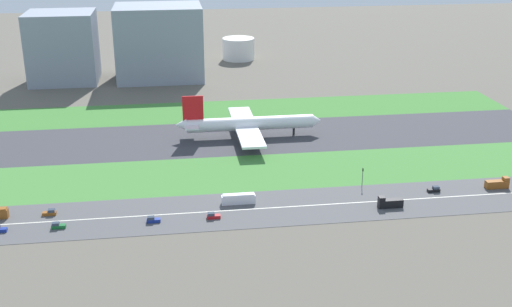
# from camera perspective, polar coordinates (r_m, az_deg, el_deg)

# --- Properties ---
(ground_plane) EXTENTS (800.00, 800.00, 0.00)m
(ground_plane) POSITION_cam_1_polar(r_m,az_deg,el_deg) (282.12, -1.40, 1.45)
(ground_plane) COLOR #5B564C
(runway) EXTENTS (280.00, 46.00, 0.10)m
(runway) POSITION_cam_1_polar(r_m,az_deg,el_deg) (282.10, -1.40, 1.46)
(runway) COLOR #38383D
(runway) RESTS_ON ground_plane
(grass_median_north) EXTENTS (280.00, 36.00, 0.10)m
(grass_median_north) POSITION_cam_1_polar(r_m,az_deg,el_deg) (320.85, -2.27, 3.86)
(grass_median_north) COLOR #3D7A33
(grass_median_north) RESTS_ON ground_plane
(grass_median_south) EXTENTS (280.00, 36.00, 0.10)m
(grass_median_south) POSITION_cam_1_polar(r_m,az_deg,el_deg) (244.10, -0.26, -1.70)
(grass_median_south) COLOR #427F38
(grass_median_south) RESTS_ON ground_plane
(highway) EXTENTS (280.00, 28.00, 0.10)m
(highway) POSITION_cam_1_polar(r_m,az_deg,el_deg) (215.20, 0.90, -4.93)
(highway) COLOR #4C4C4F
(highway) RESTS_ON ground_plane
(highway_centerline) EXTENTS (266.00, 0.50, 0.01)m
(highway_centerline) POSITION_cam_1_polar(r_m,az_deg,el_deg) (215.17, 0.90, -4.92)
(highway_centerline) COLOR silver
(highway_centerline) RESTS_ON highway
(airliner) EXTENTS (65.00, 56.00, 19.70)m
(airliner) POSITION_cam_1_polar(r_m,az_deg,el_deg) (280.43, -0.85, 2.68)
(airliner) COLOR white
(airliner) RESTS_ON runway
(car_4) EXTENTS (4.40, 1.80, 2.00)m
(car_4) POSITION_cam_1_polar(r_m,az_deg,el_deg) (208.26, -9.22, -5.88)
(car_4) COLOR navy
(car_4) RESTS_ON highway
(bus_1) EXTENTS (11.60, 2.50, 3.50)m
(bus_1) POSITION_cam_1_polar(r_m,az_deg,el_deg) (217.85, -1.59, -4.09)
(bus_1) COLOR silver
(bus_1) RESTS_ON highway
(car_6) EXTENTS (4.40, 1.80, 2.00)m
(car_6) POSITION_cam_1_polar(r_m,az_deg,el_deg) (211.35, -17.33, -6.19)
(car_6) COLOR #19662D
(car_6) RESTS_ON highway
(car_3) EXTENTS (4.40, 1.80, 2.00)m
(car_3) POSITION_cam_1_polar(r_m,az_deg,el_deg) (220.92, -17.98, -5.06)
(car_3) COLOR brown
(car_3) RESTS_ON highway
(car_1) EXTENTS (4.40, 1.80, 2.00)m
(car_1) POSITION_cam_1_polar(r_m,az_deg,el_deg) (208.50, -3.87, -5.60)
(car_1) COLOR #B2191E
(car_1) RESTS_ON highway
(car_0) EXTENTS (4.40, 1.80, 2.00)m
(car_0) POSITION_cam_1_polar(r_m,az_deg,el_deg) (235.90, 15.68, -3.12)
(car_0) COLOR black
(car_0) RESTS_ON highway
(truck_1) EXTENTS (8.40, 2.50, 4.00)m
(truck_1) POSITION_cam_1_polar(r_m,az_deg,el_deg) (219.96, 11.88, -4.34)
(truck_1) COLOR black
(truck_1) RESTS_ON highway
(truck_0) EXTENTS (8.40, 2.50, 4.00)m
(truck_0) POSITION_cam_1_polar(r_m,az_deg,el_deg) (245.97, 20.83, -2.55)
(truck_0) COLOR brown
(truck_0) RESTS_ON highway
(traffic_light) EXTENTS (0.36, 0.50, 7.20)m
(traffic_light) POSITION_cam_1_polar(r_m,az_deg,el_deg) (233.16, 9.53, -1.99)
(traffic_light) COLOR #4C4C51
(traffic_light) RESTS_ON highway
(terminal_building) EXTENTS (38.12, 34.16, 40.36)m
(terminal_building) POSITION_cam_1_polar(r_m,az_deg,el_deg) (389.99, -16.91, 9.09)
(terminal_building) COLOR gray
(terminal_building) RESTS_ON ground_plane
(hangar_building) EXTENTS (50.17, 38.67, 43.06)m
(hangar_building) POSITION_cam_1_polar(r_m,az_deg,el_deg) (385.21, -8.66, 9.81)
(hangar_building) COLOR gray
(hangar_building) RESTS_ON ground_plane
(fuel_tank_west) EXTENTS (21.41, 21.41, 14.45)m
(fuel_tank_west) POSITION_cam_1_polar(r_m,az_deg,el_deg) (434.78, -1.58, 9.36)
(fuel_tank_west) COLOR silver
(fuel_tank_west) RESTS_ON ground_plane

